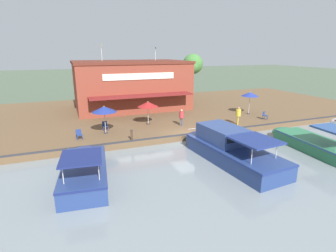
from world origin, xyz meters
TOP-DOWN VIEW (x-y plane):
  - ground_plane at (0.00, 0.00)m, footprint 220.00×220.00m
  - quay_deck at (-11.00, 0.00)m, footprint 22.00×56.00m
  - quay_edge_fender at (-0.10, 0.00)m, footprint 0.20×50.40m
  - waterfront_restaurant at (-13.49, -1.80)m, footprint 10.74×13.85m
  - patio_umbrella_by_entrance at (-3.15, -6.68)m, footprint 2.15×2.15m
  - patio_umbrella_mid_patio_left at (-4.73, 10.01)m, footprint 1.96×1.96m
  - patio_umbrella_near_quay_edge at (-4.66, -2.25)m, footprint 2.06×2.06m
  - cafe_chair_beside_entrance at (-4.06, -6.59)m, footprint 0.49×0.49m
  - cafe_chair_far_corner_seat at (-2.16, -8.97)m, footprint 0.52×0.52m
  - cafe_chair_back_row_seat at (-1.98, 9.95)m, footprint 0.59×0.59m
  - person_near_entrance at (-1.31, 6.02)m, footprint 0.51×0.51m
  - person_mid_patio at (-2.93, 0.60)m, footprint 0.46×0.46m
  - motorboat_outer_channel at (3.86, -8.99)m, footprint 7.42×3.25m
  - motorboat_fourth_along at (4.43, 0.79)m, footprint 9.61×3.66m
  - motorboat_mid_row at (5.17, 8.26)m, footprint 7.94×2.95m
  - mooring_post at (-0.35, -4.99)m, footprint 0.22×0.22m
  - tree_downstream_bank at (-18.96, 9.70)m, footprint 3.38×3.22m

SIDE VIEW (x-z plane):
  - ground_plane at x=0.00m, z-range 0.00..0.00m
  - quay_deck at x=-11.00m, z-range 0.00..0.60m
  - motorboat_mid_row at x=5.17m, z-range -0.48..1.75m
  - quay_edge_fender at x=-0.10m, z-range 0.60..0.70m
  - motorboat_outer_channel at x=3.86m, z-range -0.40..1.77m
  - motorboat_fourth_along at x=4.43m, z-range -0.22..2.07m
  - mooring_post at x=-0.35m, z-range 0.61..1.50m
  - cafe_chair_beside_entrance at x=-4.06m, z-range 0.65..1.50m
  - cafe_chair_far_corner_seat at x=-2.16m, z-range 0.65..1.50m
  - cafe_chair_back_row_seat at x=-1.98m, z-range 0.65..1.50m
  - person_mid_patio at x=-2.93m, z-range 0.80..2.44m
  - person_near_entrance at x=-1.31m, z-range 0.84..2.62m
  - patio_umbrella_near_quay_edge at x=-4.66m, z-range 1.47..3.78m
  - patio_umbrella_by_entrance at x=-3.15m, z-range 1.54..4.03m
  - patio_umbrella_mid_patio_left at x=-4.73m, z-range 1.61..4.18m
  - waterfront_restaurant at x=-13.49m, z-range -0.38..7.50m
  - tree_downstream_bank at x=-18.96m, z-range 2.24..8.94m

